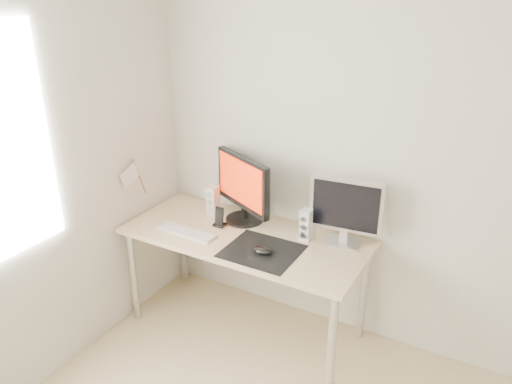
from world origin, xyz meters
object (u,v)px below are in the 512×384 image
at_px(second_monitor, 346,209).
at_px(speaker_left, 213,200).
at_px(desk, 245,246).
at_px(keyboard, 187,232).
at_px(phone_dock, 219,220).
at_px(mouse, 263,251).
at_px(main_monitor, 243,187).
at_px(speaker_right, 306,225).

xyz_separation_m(second_monitor, speaker_left, (-0.96, -0.04, -0.14)).
bearing_deg(desk, keyboard, -154.61).
distance_m(desk, phone_dock, 0.25).
bearing_deg(second_monitor, mouse, -135.96).
bearing_deg(keyboard, speaker_left, 91.84).
distance_m(mouse, keyboard, 0.56).
distance_m(mouse, desk, 0.29).
bearing_deg(speaker_left, mouse, -29.61).
relative_size(desk, keyboard, 3.78).
height_order(main_monitor, speaker_right, main_monitor).
bearing_deg(keyboard, main_monitor, 56.03).
xyz_separation_m(speaker_right, phone_dock, (-0.58, -0.11, -0.06)).
height_order(desk, main_monitor, main_monitor).
relative_size(second_monitor, speaker_left, 2.15).
xyz_separation_m(speaker_left, speaker_right, (0.73, -0.03, 0.00)).
bearing_deg(mouse, phone_dock, 156.24).
xyz_separation_m(second_monitor, speaker_right, (-0.23, -0.07, -0.14)).
xyz_separation_m(desk, keyboard, (-0.35, -0.16, 0.09)).
height_order(mouse, speaker_left, speaker_left).
distance_m(main_monitor, speaker_right, 0.51).
height_order(desk, phone_dock, phone_dock).
height_order(main_monitor, keyboard, main_monitor).
relative_size(main_monitor, phone_dock, 3.77).
distance_m(keyboard, phone_dock, 0.24).
xyz_separation_m(main_monitor, keyboard, (-0.23, -0.34, -0.25)).
xyz_separation_m(mouse, second_monitor, (0.38, 0.37, 0.22)).
xyz_separation_m(desk, second_monitor, (0.60, 0.21, 0.32)).
distance_m(main_monitor, keyboard, 0.48).
distance_m(desk, speaker_left, 0.43).
bearing_deg(phone_dock, speaker_right, 10.47).
bearing_deg(main_monitor, keyboard, -123.97).
bearing_deg(mouse, speaker_right, 63.27).
xyz_separation_m(second_monitor, phone_dock, (-0.81, -0.18, -0.20)).
bearing_deg(phone_dock, keyboard, -123.69).
xyz_separation_m(speaker_right, keyboard, (-0.71, -0.30, -0.10)).
relative_size(second_monitor, keyboard, 1.07).
bearing_deg(mouse, desk, 143.94).
distance_m(desk, speaker_right, 0.43).
bearing_deg(phone_dock, main_monitor, 55.66).
distance_m(main_monitor, phone_dock, 0.28).
bearing_deg(keyboard, mouse, 0.50).
bearing_deg(mouse, second_monitor, 44.04).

